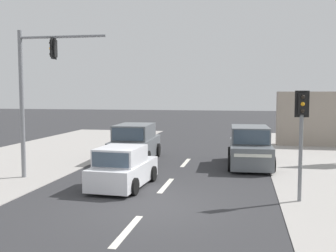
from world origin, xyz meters
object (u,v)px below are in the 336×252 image
traffic_signal_mast (34,84)px  pedestal_signal_right_kerb (301,127)px  hatchback_crossing_left (123,168)px  suv_oncoming_near (135,144)px  suv_receding_far (250,148)px

traffic_signal_mast → pedestal_signal_right_kerb: (10.15, -1.64, -1.42)m
traffic_signal_mast → hatchback_crossing_left: 5.12m
traffic_signal_mast → suv_oncoming_near: size_ratio=1.30×
traffic_signal_mast → suv_receding_far: traffic_signal_mast is taller
pedestal_signal_right_kerb → hatchback_crossing_left: size_ratio=0.96×
hatchback_crossing_left → suv_receding_far: size_ratio=0.81×
pedestal_signal_right_kerb → suv_receding_far: (-1.50, 6.12, -1.53)m
pedestal_signal_right_kerb → suv_oncoming_near: 9.95m
suv_oncoming_near → pedestal_signal_right_kerb: bearing=-41.9°
traffic_signal_mast → pedestal_signal_right_kerb: bearing=-9.2°
hatchback_crossing_left → suv_receding_far: suv_receding_far is taller
traffic_signal_mast → suv_oncoming_near: 6.40m
hatchback_crossing_left → suv_receding_far: bearing=48.4°
suv_oncoming_near → suv_receding_far: (5.82, -0.44, 0.00)m
suv_oncoming_near → suv_receding_far: bearing=-4.3°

